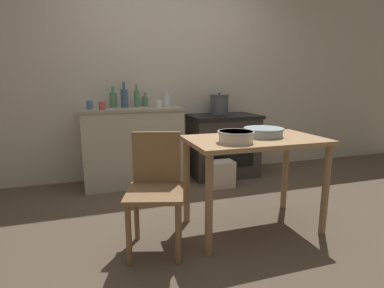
{
  "coord_description": "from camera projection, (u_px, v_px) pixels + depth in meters",
  "views": [
    {
      "loc": [
        -0.91,
        -2.28,
        1.21
      ],
      "look_at": [
        0.0,
        0.55,
        0.6
      ],
      "focal_mm": 28.0,
      "sensor_mm": 36.0,
      "label": 1
    }
  ],
  "objects": [
    {
      "name": "ground_plane",
      "position": [
        211.0,
        222.0,
        2.65
      ],
      "size": [
        14.0,
        14.0,
        0.0
      ],
      "primitive_type": "plane",
      "color": "brown"
    },
    {
      "name": "wall_back",
      "position": [
        168.0,
        78.0,
        3.87
      ],
      "size": [
        8.0,
        0.07,
        2.55
      ],
      "color": "beige",
      "rests_on": "ground_plane"
    },
    {
      "name": "counter_cabinet",
      "position": [
        133.0,
        146.0,
        3.6
      ],
      "size": [
        1.17,
        0.55,
        0.92
      ],
      "color": "#B2A893",
      "rests_on": "ground_plane"
    },
    {
      "name": "stove",
      "position": [
        223.0,
        145.0,
        3.94
      ],
      "size": [
        0.89,
        0.61,
        0.81
      ],
      "color": "#38332D",
      "rests_on": "ground_plane"
    },
    {
      "name": "work_table",
      "position": [
        255.0,
        153.0,
        2.43
      ],
      "size": [
        1.09,
        0.64,
        0.77
      ],
      "color": "#A87F56",
      "rests_on": "ground_plane"
    },
    {
      "name": "chair",
      "position": [
        156.0,
        187.0,
        2.18
      ],
      "size": [
        0.5,
        0.5,
        0.86
      ],
      "rotation": [
        0.0,
        0.0,
        -0.29
      ],
      "color": "olive",
      "rests_on": "ground_plane"
    },
    {
      "name": "flour_sack",
      "position": [
        221.0,
        174.0,
        3.53
      ],
      "size": [
        0.29,
        0.2,
        0.31
      ],
      "primitive_type": "cube",
      "color": "beige",
      "rests_on": "ground_plane"
    },
    {
      "name": "stock_pot",
      "position": [
        219.0,
        104.0,
        3.91
      ],
      "size": [
        0.25,
        0.25,
        0.28
      ],
      "color": "#4C4C51",
      "rests_on": "stove"
    },
    {
      "name": "mixing_bowl_large",
      "position": [
        264.0,
        132.0,
        2.47
      ],
      "size": [
        0.33,
        0.33,
        0.07
      ],
      "color": "#93A8B2",
      "rests_on": "work_table"
    },
    {
      "name": "mixing_bowl_small",
      "position": [
        236.0,
        136.0,
        2.21
      ],
      "size": [
        0.27,
        0.27,
        0.09
      ],
      "color": "silver",
      "rests_on": "work_table"
    },
    {
      "name": "bottle_far_left",
      "position": [
        113.0,
        99.0,
        3.52
      ],
      "size": [
        0.08,
        0.08,
        0.24
      ],
      "color": "#517F5B",
      "rests_on": "counter_cabinet"
    },
    {
      "name": "bottle_left",
      "position": [
        124.0,
        98.0,
        3.51
      ],
      "size": [
        0.08,
        0.08,
        0.3
      ],
      "color": "#3D5675",
      "rests_on": "counter_cabinet"
    },
    {
      "name": "bottle_mid_left",
      "position": [
        137.0,
        98.0,
        3.58
      ],
      "size": [
        0.06,
        0.06,
        0.27
      ],
      "color": "#517F5B",
      "rests_on": "counter_cabinet"
    },
    {
      "name": "bottle_center_left",
      "position": [
        167.0,
        100.0,
        3.74
      ],
      "size": [
        0.08,
        0.08,
        0.19
      ],
      "color": "silver",
      "rests_on": "counter_cabinet"
    },
    {
      "name": "bottle_center",
      "position": [
        145.0,
        101.0,
        3.72
      ],
      "size": [
        0.07,
        0.07,
        0.17
      ],
      "color": "#517F5B",
      "rests_on": "counter_cabinet"
    },
    {
      "name": "cup_center_right",
      "position": [
        90.0,
        105.0,
        3.31
      ],
      "size": [
        0.07,
        0.07,
        0.09
      ],
      "primitive_type": "cylinder",
      "color": "#4C6B99",
      "rests_on": "counter_cabinet"
    },
    {
      "name": "cup_mid_right",
      "position": [
        102.0,
        106.0,
        3.23
      ],
      "size": [
        0.07,
        0.07,
        0.09
      ],
      "primitive_type": "cylinder",
      "color": "#B74C42",
      "rests_on": "counter_cabinet"
    },
    {
      "name": "cup_right",
      "position": [
        159.0,
        104.0,
        3.57
      ],
      "size": [
        0.08,
        0.08,
        0.08
      ],
      "primitive_type": "cylinder",
      "color": "silver",
      "rests_on": "counter_cabinet"
    }
  ]
}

